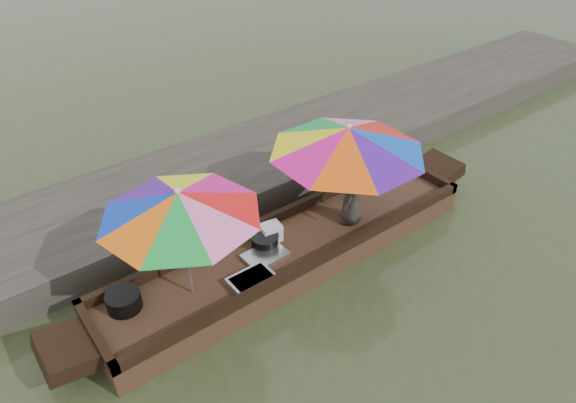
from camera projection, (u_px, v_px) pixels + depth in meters
water at (292, 262)px, 7.36m from camera, size 80.00×80.00×0.00m
dock at (212, 181)px, 8.64m from camera, size 22.00×2.20×0.50m
boat_hull at (292, 252)px, 7.26m from camera, size 5.69×1.20×0.35m
cooking_pot at (124, 301)px, 6.11m from camera, size 0.42×0.42×0.22m
tray_crayfish at (252, 281)px, 6.48m from camera, size 0.57×0.40×0.09m
tray_scallop at (265, 256)px, 6.89m from camera, size 0.58×0.41×0.06m
charcoal_grill at (265, 241)px, 7.05m from camera, size 0.37×0.37×0.18m
supply_bag at (271, 232)px, 7.14m from camera, size 0.31×0.26×0.26m
vendor at (353, 193)px, 7.29m from camera, size 0.57×0.53×0.98m
umbrella_bow at (185, 244)px, 5.93m from camera, size 2.11×2.11×1.55m
umbrella_stern at (345, 174)px, 7.17m from camera, size 2.85×2.85×1.55m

